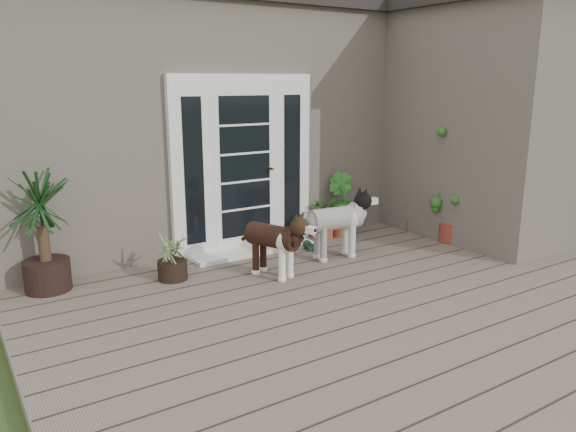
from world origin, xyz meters
TOP-DOWN VIEW (x-y plane):
  - deck at (0.00, 0.40)m, footprint 6.20×4.60m
  - house_main at (0.00, 4.65)m, footprint 7.40×4.00m
  - roof_main at (0.00, 4.65)m, footprint 7.60×4.20m
  - house_wing at (2.90, 1.50)m, footprint 1.60×2.40m
  - door_unit at (-0.20, 2.60)m, footprint 1.90×0.14m
  - door_step at (-0.20, 2.40)m, footprint 1.60×0.40m
  - brindle_dog at (-0.45, 1.51)m, footprint 0.60×0.86m
  - white_dog at (0.50, 1.65)m, footprint 0.89×0.45m
  - spider_plant at (-1.40, 2.01)m, footprint 0.69×0.69m
  - yucca at (-2.58, 2.40)m, footprint 0.93×0.93m
  - herb_a at (0.90, 2.40)m, footprint 0.55×0.55m
  - herb_b at (1.18, 2.40)m, footprint 0.51×0.51m
  - herb_c at (2.25, 2.06)m, footprint 0.43×0.43m
  - sapling at (2.22, 1.37)m, footprint 0.65×0.65m
  - clog_left at (0.49, 2.05)m, footprint 0.25×0.30m
  - clog_right at (0.45, 2.12)m, footprint 0.19×0.29m

SIDE VIEW (x-z plane):
  - deck at x=0.00m, z-range 0.00..0.12m
  - door_step at x=-0.20m, z-range 0.12..0.17m
  - clog_right at x=0.45m, z-range 0.12..0.20m
  - clog_left at x=0.49m, z-range 0.12..0.20m
  - herb_a at x=0.90m, z-range 0.12..0.65m
  - spider_plant at x=-1.40m, z-range 0.12..0.68m
  - herb_c at x=2.25m, z-range 0.12..0.71m
  - herb_b at x=1.18m, z-range 0.12..0.76m
  - brindle_dog at x=-0.45m, z-range 0.12..0.78m
  - white_dog at x=0.50m, z-range 0.12..0.84m
  - yucca at x=-2.58m, z-range 0.12..1.37m
  - sapling at x=2.22m, z-range 0.12..1.92m
  - door_unit at x=-0.20m, z-range 0.12..2.27m
  - house_main at x=0.00m, z-range 0.00..3.10m
  - house_wing at x=2.90m, z-range 0.00..3.10m
  - roof_main at x=0.00m, z-range 3.10..3.30m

